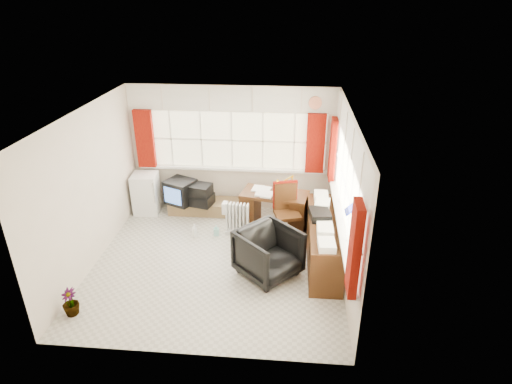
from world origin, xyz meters
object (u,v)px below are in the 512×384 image
desk (274,208)px  crt_tv (180,192)px  radiator (237,222)px  credenza (324,240)px  desk_lamp (292,182)px  task_chair (286,209)px  tv_bench (205,206)px  office_chair (269,253)px  mini_fridge (146,193)px

desk → crt_tv: (-1.87, 0.35, 0.10)m
radiator → credenza: bearing=-24.7°
desk_lamp → task_chair: size_ratio=0.42×
task_chair → credenza: size_ratio=0.53×
tv_bench → office_chair: bearing=-54.6°
task_chair → credenza: (0.64, -0.70, -0.17)m
desk_lamp → radiator: bearing=-167.7°
crt_tv → desk_lamp: bearing=-13.0°
office_chair → radiator: 1.33m
mini_fridge → radiator: bearing=-20.7°
radiator → crt_tv: 1.43m
credenza → tv_bench: 2.75m
crt_tv → mini_fridge: (-0.70, 0.01, -0.08)m
radiator → mini_fridge: size_ratio=0.78×
crt_tv → mini_fridge: bearing=179.2°
credenza → crt_tv: credenza is taller
credenza → mini_fridge: bearing=157.5°
tv_bench → crt_tv: crt_tv is taller
tv_bench → credenza: bearing=-33.7°
task_chair → mini_fridge: 2.89m
desk → credenza: (0.85, -1.06, 0.01)m
task_chair → radiator: (-0.87, -0.01, -0.30)m
office_chair → mini_fridge: (-2.56, 1.88, 0.02)m
radiator → desk: bearing=29.2°
desk → desk_lamp: 0.71m
desk_lamp → crt_tv: (-2.18, 0.51, -0.52)m
office_chair → tv_bench: bearing=79.2°
task_chair → crt_tv: task_chair is taller
task_chair → mini_fridge: task_chair is taller
tv_bench → mini_fridge: 1.19m
office_chair → mini_fridge: bearing=97.5°
desk_lamp → tv_bench: (-1.74, 0.61, -0.88)m
crt_tv → mini_fridge: size_ratio=0.82×
desk_lamp → task_chair: (-0.09, -0.20, -0.44)m
credenza → tv_bench: bearing=146.3°
credenza → task_chair: bearing=132.1°
office_chair → credenza: (0.87, 0.46, 0.01)m
radiator → mini_fridge: bearing=159.3°
office_chair → credenza: 0.98m
desk_lamp → crt_tv: size_ratio=0.67×
crt_tv → mini_fridge: mini_fridge is taller
desk_lamp → office_chair: bearing=-103.5°
desk → mini_fridge: 2.60m
radiator → credenza: (1.51, -0.69, 0.14)m
radiator → desk_lamp: bearing=12.3°
tv_bench → mini_fridge: size_ratio=1.71×
task_chair → office_chair: 1.20m
office_chair → radiator: office_chair is taller
task_chair → office_chair: task_chair is taller
desk_lamp → office_chair: (-0.33, -1.37, -0.62)m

